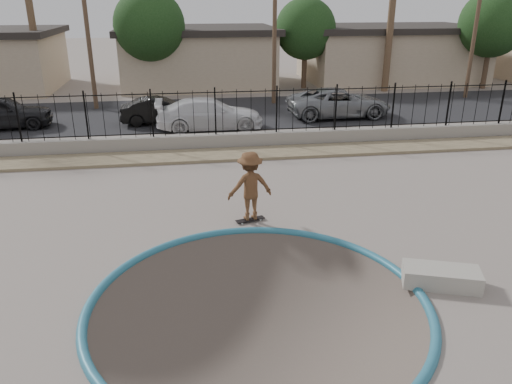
{
  "coord_description": "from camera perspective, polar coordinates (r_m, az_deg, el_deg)",
  "views": [
    {
      "loc": [
        -1.33,
        -9.47,
        5.82
      ],
      "look_at": [
        0.4,
        2.0,
        1.27
      ],
      "focal_mm": 35.0,
      "sensor_mm": 36.0,
      "label": 1
    }
  ],
  "objects": [
    {
      "name": "street",
      "position": [
        27.13,
        -5.63,
        8.98
      ],
      "size": [
        90.0,
        8.0,
        0.04
      ],
      "primitive_type": "cube",
      "color": "black",
      "rests_on": "ground"
    },
    {
      "name": "street_tree_left",
      "position": [
        32.56,
        -12.11,
        18.12
      ],
      "size": [
        4.32,
        4.32,
        6.36
      ],
      "color": "#473323",
      "rests_on": "ground"
    },
    {
      "name": "coping_ring",
      "position": [
        10.36,
        0.29,
        -12.73
      ],
      "size": [
        7.04,
        7.04,
        0.2
      ],
      "primitive_type": "torus",
      "color": "#296C85",
      "rests_on": "ground"
    },
    {
      "name": "skater",
      "position": [
        13.5,
        -0.68,
        0.3
      ],
      "size": [
        1.33,
        0.89,
        1.91
      ],
      "primitive_type": "imported",
      "rotation": [
        0.0,
        0.0,
        3.3
      ],
      "color": "brown",
      "rests_on": "ground"
    },
    {
      "name": "retaining_wall",
      "position": [
        20.57,
        -4.58,
        5.8
      ],
      "size": [
        42.0,
        0.45,
        0.6
      ],
      "primitive_type": "cube",
      "color": "gray",
      "rests_on": "ground"
    },
    {
      "name": "rock_strip",
      "position": [
        19.59,
        -4.31,
        4.25
      ],
      "size": [
        42.0,
        1.6,
        0.11
      ],
      "primitive_type": "cube",
      "color": "tan",
      "rests_on": "ground"
    },
    {
      "name": "skateboard",
      "position": [
        13.84,
        -0.67,
        -3.16
      ],
      "size": [
        0.85,
        0.43,
        0.07
      ],
      "rotation": [
        0.0,
        0.0,
        0.28
      ],
      "color": "black",
      "rests_on": "ground"
    },
    {
      "name": "street_tree_mid",
      "position": [
        34.55,
        5.68,
        18.04
      ],
      "size": [
        3.96,
        3.96,
        5.83
      ],
      "color": "#473323",
      "rests_on": "ground"
    },
    {
      "name": "street_tree_right",
      "position": [
        37.5,
        25.45,
        16.99
      ],
      "size": [
        4.32,
        4.32,
        6.36
      ],
      "color": "#473323",
      "rests_on": "ground"
    },
    {
      "name": "utility_pole_left",
      "position": [
        28.87,
        -18.84,
        18.15
      ],
      "size": [
        1.7,
        0.24,
        9.0
      ],
      "color": "#473323",
      "rests_on": "ground"
    },
    {
      "name": "house_center",
      "position": [
        36.2,
        -6.65,
        15.2
      ],
      "size": [
        10.6,
        8.6,
        3.9
      ],
      "color": "tan",
      "rests_on": "ground"
    },
    {
      "name": "fence",
      "position": [
        20.28,
        -4.68,
        9.07
      ],
      "size": [
        40.0,
        0.04,
        1.8
      ],
      "color": "black",
      "rests_on": "retaining_wall"
    },
    {
      "name": "utility_pole_right",
      "position": [
        33.35,
        23.96,
        17.79
      ],
      "size": [
        1.7,
        0.24,
        9.0
      ],
      "color": "#473323",
      "rests_on": "ground"
    },
    {
      "name": "car_d",
      "position": [
        26.23,
        9.47,
        10.03
      ],
      "size": [
        5.3,
        2.54,
        1.46
      ],
      "primitive_type": "imported",
      "rotation": [
        0.0,
        0.0,
        1.59
      ],
      "color": "gray",
      "rests_on": "street"
    },
    {
      "name": "bowl_pit",
      "position": [
        10.36,
        0.29,
        -12.73
      ],
      "size": [
        6.84,
        6.84,
        1.8
      ],
      "primitive_type": null,
      "color": "#4D423B",
      "rests_on": "ground"
    },
    {
      "name": "utility_pole_mid",
      "position": [
        28.98,
        2.16,
        19.71
      ],
      "size": [
        1.7,
        0.24,
        9.5
      ],
      "color": "#473323",
      "rests_on": "ground"
    },
    {
      "name": "car_a",
      "position": [
        26.33,
        -27.12,
        8.11
      ],
      "size": [
        4.63,
        2.24,
        1.52
      ],
      "primitive_type": "imported",
      "rotation": [
        0.0,
        0.0,
        1.67
      ],
      "color": "black",
      "rests_on": "street"
    },
    {
      "name": "car_b",
      "position": [
        24.95,
        -10.84,
        9.13
      ],
      "size": [
        3.88,
        1.52,
        1.26
      ],
      "primitive_type": "imported",
      "rotation": [
        0.0,
        0.0,
        1.62
      ],
      "color": "black",
      "rests_on": "street"
    },
    {
      "name": "concrete_ledge",
      "position": [
        11.58,
        20.39,
        -9.09
      ],
      "size": [
        1.74,
        1.19,
        0.4
      ],
      "primitive_type": "cube",
      "rotation": [
        0.0,
        0.0,
        -0.34
      ],
      "color": "#A19C8F",
      "rests_on": "ground"
    },
    {
      "name": "ground",
      "position": [
        22.6,
        -4.8,
        3.52
      ],
      "size": [
        120.0,
        120.0,
        2.2
      ],
      "primitive_type": "cube",
      "color": "#6E655C",
      "rests_on": "ground"
    },
    {
      "name": "car_c",
      "position": [
        23.46,
        -5.33,
        8.86
      ],
      "size": [
        4.94,
        2.05,
        1.43
      ],
      "primitive_type": "imported",
      "rotation": [
        0.0,
        0.0,
        1.58
      ],
      "color": "silver",
      "rests_on": "street"
    },
    {
      "name": "house_east",
      "position": [
        39.29,
        14.97,
        15.12
      ],
      "size": [
        12.6,
        8.6,
        3.9
      ],
      "color": "tan",
      "rests_on": "ground"
    }
  ]
}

